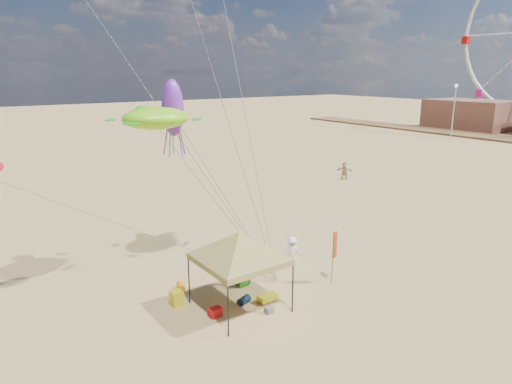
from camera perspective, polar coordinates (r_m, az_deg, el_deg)
ground at (r=23.03m, az=4.40°, el=-11.25°), size 280.00×280.00×0.00m
canopy_tent at (r=19.39m, az=-2.10°, el=-5.44°), size 6.61×6.61×4.08m
feather_flag at (r=22.60m, az=9.80°, el=-6.95°), size 0.39×0.16×2.68m
cooler_red at (r=20.12m, az=-5.15°, el=-14.77°), size 0.54×0.38×0.38m
cooler_blue at (r=24.41m, az=0.55°, el=-9.15°), size 0.54×0.38×0.38m
bag_navy at (r=21.00m, az=-1.50°, el=-13.39°), size 0.69×0.54×0.36m
bag_orange at (r=22.49m, az=-9.42°, el=-11.58°), size 0.54×0.69×0.36m
chair_green at (r=22.57m, az=-1.81°, el=-10.80°), size 0.50×0.50×0.70m
chair_yellow at (r=21.07m, az=-9.91°, el=-13.00°), size 0.50×0.50×0.70m
crate_grey at (r=20.31m, az=1.65°, el=-14.56°), size 0.34×0.30×0.28m
beach_cart at (r=21.18m, az=1.46°, el=-13.06°), size 0.90×0.50×0.24m
person_near_a at (r=25.20m, az=4.64°, el=-6.95°), size 0.68×0.64×1.56m
person_near_b at (r=24.40m, az=-1.35°, el=-7.59°), size 0.93×0.82×1.61m
person_near_c at (r=24.43m, az=4.47°, el=-7.47°), size 1.26×0.99×1.72m
person_far_c at (r=44.78m, az=11.03°, el=2.65°), size 1.42×1.61×1.77m
building_north at (r=92.78m, az=25.26°, el=8.78°), size 10.00×14.00×5.20m
lamp_north at (r=80.25m, az=23.62°, el=10.32°), size 0.50×0.50×8.25m
turtle_kite at (r=23.09m, az=-12.46°, el=9.01°), size 4.04×3.65×1.10m
squid_kite at (r=23.77m, az=-10.40°, el=10.33°), size 1.25×1.25×2.87m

